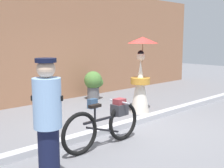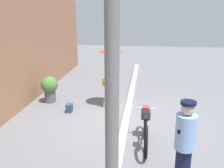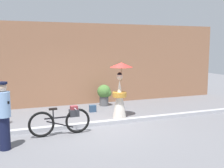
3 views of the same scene
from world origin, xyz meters
TOP-DOWN VIEW (x-y plane):
  - ground_plane at (0.00, 0.00)m, footprint 30.00×30.00m
  - building_wall at (0.00, 3.50)m, footprint 14.00×0.40m
  - sidewalk_curb at (0.00, 0.00)m, footprint 14.00×0.20m
  - bicycle_near_officer at (-1.19, -0.54)m, footprint 1.73×0.48m
  - person_officer at (-2.71, -1.18)m, footprint 0.34×0.34m
  - person_with_parasol at (1.02, 0.60)m, footprint 0.77×0.77m
  - potted_plant_by_door at (1.18, 2.67)m, footprint 0.57×0.56m
  - backpack_on_pavement at (0.40, 1.78)m, footprint 0.24×0.17m

SIDE VIEW (x-z plane):
  - ground_plane at x=0.00m, z-range 0.00..0.00m
  - sidewalk_curb at x=0.00m, z-range 0.00..0.12m
  - backpack_on_pavement at x=0.40m, z-range 0.01..0.27m
  - bicycle_near_officer at x=-1.19m, z-range 0.02..0.82m
  - potted_plant_by_door at x=1.18m, z-range 0.07..0.96m
  - person_officer at x=-2.71m, z-range 0.05..1.70m
  - person_with_parasol at x=1.02m, z-range -0.01..1.91m
  - building_wall at x=0.00m, z-range 0.00..3.42m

